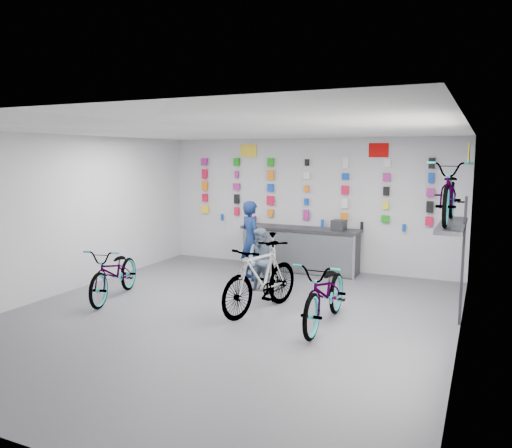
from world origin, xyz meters
The scene contains 21 objects.
floor centered at (0.00, 0.00, 0.00)m, with size 8.00×8.00×0.00m, color #4B4B50.
ceiling centered at (0.00, 0.00, 3.00)m, with size 8.00×8.00×0.00m, color white.
wall_back centered at (0.00, 4.00, 1.50)m, with size 7.00×7.00×0.00m, color silver.
wall_front centered at (0.00, -4.00, 1.50)m, with size 7.00×7.00×0.00m, color silver.
wall_left centered at (-3.50, 0.00, 1.50)m, with size 8.00×8.00×0.00m, color silver.
wall_right centered at (3.50, 0.00, 1.50)m, with size 8.00×8.00×0.00m, color silver.
counter centered at (0.00, 3.54, 0.49)m, with size 2.70×0.66×1.00m.
merch_wall centered at (-0.08, 3.93, 1.79)m, with size 5.57×0.08×1.56m.
wall_bracket centered at (3.33, 1.20, 1.46)m, with size 0.39×1.90×2.00m.
sign_left centered at (-1.50, 3.98, 2.72)m, with size 0.42×0.02×0.30m, color yellow.
sign_right centered at (1.60, 3.98, 2.72)m, with size 0.42×0.02×0.30m, color #BB0807.
sign_side centered at (3.48, 1.20, 2.65)m, with size 0.02×0.40×0.30m, color yellow.
bike_left centered at (-2.33, 0.05, 0.49)m, with size 0.65×1.87×0.98m, color gray.
bike_center centered at (0.41, 0.47, 0.58)m, with size 0.55×1.93×1.16m, color gray.
bike_right centered at (1.60, 0.25, 0.53)m, with size 0.70×2.02×1.06m, color gray.
bike_service centered at (0.15, 1.59, 0.56)m, with size 0.53×1.88×1.13m, color gray.
bike_wall centered at (3.25, 1.20, 2.05)m, with size 0.63×1.80×0.95m, color gray.
clerk centered at (-0.69, 2.40, 0.84)m, with size 0.61×0.40×1.67m, color #0D1C43.
customer centered at (-0.05, 1.53, 0.62)m, with size 0.61×0.47×1.25m, color slate.
spare_wheel centered at (-0.89, 3.17, 0.33)m, with size 0.72×0.33×0.69m.
register centered at (0.88, 3.55, 1.11)m, with size 0.28×0.30×0.22m, color black.
Camera 1 is at (3.74, -6.94, 2.61)m, focal length 35.00 mm.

